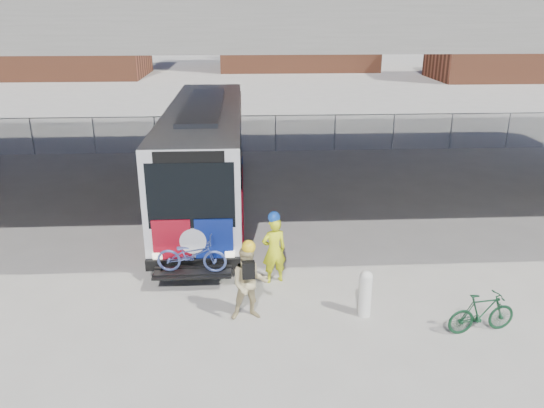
{
  "coord_description": "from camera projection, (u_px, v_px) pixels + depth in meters",
  "views": [
    {
      "loc": [
        -0.64,
        -14.17,
        6.81
      ],
      "look_at": [
        0.15,
        -0.1,
        1.6
      ],
      "focal_mm": 35.0,
      "sensor_mm": 36.0,
      "label": 1
    }
  ],
  "objects": [
    {
      "name": "cyclist_hivis",
      "position": [
        274.0,
        248.0,
        13.76
      ],
      "size": [
        0.75,
        0.6,
        1.98
      ],
      "rotation": [
        0.0,
        0.0,
        3.43
      ],
      "color": "yellow",
      "rests_on": "ground"
    },
    {
      "name": "cyclist_tan",
      "position": [
        249.0,
        282.0,
        12.1
      ],
      "size": [
        0.92,
        0.74,
        1.98
      ],
      "rotation": [
        0.0,
        0.0,
        0.07
      ],
      "color": "tan",
      "rests_on": "ground"
    },
    {
      "name": "bollard",
      "position": [
        365.0,
        292.0,
        12.32
      ],
      "size": [
        0.3,
        0.3,
        1.16
      ],
      "color": "silver",
      "rests_on": "ground"
    },
    {
      "name": "bus",
      "position": [
        206.0,
        147.0,
        19.17
      ],
      "size": [
        2.67,
        12.94,
        3.69
      ],
      "color": "silver",
      "rests_on": "ground"
    },
    {
      "name": "overpass",
      "position": [
        261.0,
        17.0,
        17.15
      ],
      "size": [
        40.0,
        16.0,
        7.95
      ],
      "color": "#605E59",
      "rests_on": "ground"
    },
    {
      "name": "chainlink_fence",
      "position": [
        256.0,
        124.0,
        26.41
      ],
      "size": [
        30.0,
        0.06,
        30.0
      ],
      "color": "gray",
      "rests_on": "ground"
    },
    {
      "name": "brick_buildings",
      "position": [
        258.0,
        22.0,
        59.02
      ],
      "size": [
        54.0,
        22.0,
        12.0
      ],
      "color": "brown",
      "rests_on": "ground"
    },
    {
      "name": "bike_parked",
      "position": [
        482.0,
        313.0,
        11.72
      ],
      "size": [
        1.65,
        0.68,
        0.96
      ],
      "primitive_type": "imported",
      "rotation": [
        0.0,
        0.0,
        1.72
      ],
      "color": "#123920",
      "rests_on": "ground"
    },
    {
      "name": "ground",
      "position": [
        267.0,
        254.0,
        15.67
      ],
      "size": [
        160.0,
        160.0,
        0.0
      ],
      "primitive_type": "plane",
      "color": "#9E9991",
      "rests_on": "ground"
    }
  ]
}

